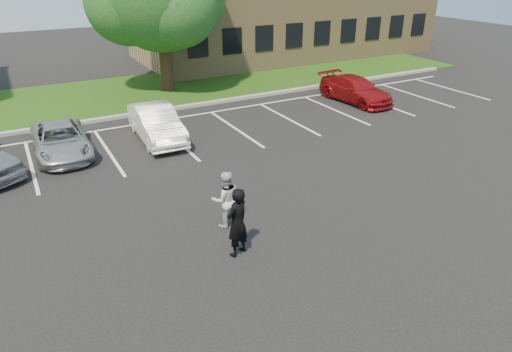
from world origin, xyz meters
The scene contains 9 objects.
ground_plane centered at (0.00, 0.00, 0.00)m, with size 90.00×90.00×0.00m, color black.
curb centered at (0.00, 12.00, 0.07)m, with size 40.00×0.30×0.15m, color gray.
grass_strip centered at (0.00, 16.00, 0.04)m, with size 44.00×8.00×0.08m, color #20470E.
stall_lines centered at (1.40, 8.95, 0.01)m, with size 34.00×5.36×0.01m.
man_black_suit centered at (-1.40, -0.56, 0.94)m, with size 0.69×0.45×1.89m, color black.
man_white_shirt centered at (-1.06, 0.82, 0.84)m, with size 0.82×0.64×1.69m, color silver.
car_silver_minivan centered at (-4.39, 8.60, 0.59)m, with size 1.95×4.23×1.17m, color #BABCC2.
car_white_sedan centered at (-0.66, 8.40, 0.71)m, with size 1.50×4.30×1.42m, color white.
car_red_compact centered at (10.25, 8.76, 0.64)m, with size 1.80×4.43×1.29m, color maroon.
Camera 1 is at (-5.71, -9.37, 6.96)m, focal length 32.00 mm.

